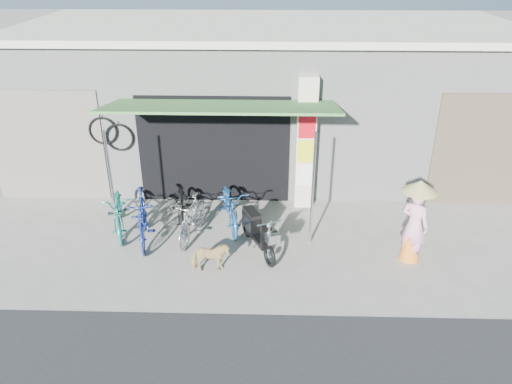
{
  "coord_description": "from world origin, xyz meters",
  "views": [
    {
      "loc": [
        0.06,
        -7.87,
        5.44
      ],
      "look_at": [
        -0.2,
        1.0,
        1.0
      ],
      "focal_mm": 35.0,
      "sensor_mm": 36.0,
      "label": 1
    }
  ],
  "objects_px": {
    "bike_blue": "(142,218)",
    "bike_silver": "(192,219)",
    "moped": "(257,231)",
    "nun": "(415,221)",
    "bike_teal": "(119,210)",
    "street_dog": "(210,258)",
    "bike_black": "(182,205)",
    "bike_navy": "(230,205)"
  },
  "relations": [
    {
      "from": "bike_blue",
      "to": "nun",
      "type": "distance_m",
      "value": 5.26
    },
    {
      "from": "bike_teal",
      "to": "bike_navy",
      "type": "xyz_separation_m",
      "value": [
        2.3,
        0.3,
        -0.01
      ]
    },
    {
      "from": "bike_silver",
      "to": "moped",
      "type": "distance_m",
      "value": 1.38
    },
    {
      "from": "moped",
      "to": "nun",
      "type": "xyz_separation_m",
      "value": [
        2.93,
        -0.25,
        0.41
      ]
    },
    {
      "from": "bike_silver",
      "to": "street_dog",
      "type": "bearing_deg",
      "value": -55.73
    },
    {
      "from": "bike_blue",
      "to": "bike_black",
      "type": "relative_size",
      "value": 1.07
    },
    {
      "from": "bike_black",
      "to": "bike_teal",
      "type": "bearing_deg",
      "value": -175.34
    },
    {
      "from": "street_dog",
      "to": "moped",
      "type": "distance_m",
      "value": 1.15
    },
    {
      "from": "bike_blue",
      "to": "bike_navy",
      "type": "height_order",
      "value": "bike_blue"
    },
    {
      "from": "bike_teal",
      "to": "bike_silver",
      "type": "xyz_separation_m",
      "value": [
        1.56,
        -0.28,
        -0.02
      ]
    },
    {
      "from": "bike_teal",
      "to": "street_dog",
      "type": "distance_m",
      "value": 2.51
    },
    {
      "from": "bike_blue",
      "to": "moped",
      "type": "height_order",
      "value": "bike_blue"
    },
    {
      "from": "bike_black",
      "to": "bike_silver",
      "type": "height_order",
      "value": "bike_silver"
    },
    {
      "from": "bike_silver",
      "to": "moped",
      "type": "xyz_separation_m",
      "value": [
        1.32,
        -0.38,
        -0.04
      ]
    },
    {
      "from": "bike_black",
      "to": "nun",
      "type": "height_order",
      "value": "nun"
    },
    {
      "from": "bike_teal",
      "to": "bike_blue",
      "type": "distance_m",
      "value": 0.71
    },
    {
      "from": "bike_teal",
      "to": "moped",
      "type": "height_order",
      "value": "bike_teal"
    },
    {
      "from": "moped",
      "to": "bike_navy",
      "type": "bearing_deg",
      "value": 97.71
    },
    {
      "from": "bike_navy",
      "to": "nun",
      "type": "bearing_deg",
      "value": -31.34
    },
    {
      "from": "moped",
      "to": "bike_silver",
      "type": "bearing_deg",
      "value": 140.16
    },
    {
      "from": "bike_silver",
      "to": "nun",
      "type": "height_order",
      "value": "nun"
    },
    {
      "from": "bike_blue",
      "to": "moped",
      "type": "distance_m",
      "value": 2.32
    },
    {
      "from": "bike_silver",
      "to": "bike_blue",
      "type": "bearing_deg",
      "value": -161.73
    },
    {
      "from": "bike_teal",
      "to": "nun",
      "type": "distance_m",
      "value": 5.9
    },
    {
      "from": "bike_navy",
      "to": "nun",
      "type": "xyz_separation_m",
      "value": [
        3.52,
        -1.21,
        0.36
      ]
    },
    {
      "from": "bike_silver",
      "to": "nun",
      "type": "xyz_separation_m",
      "value": [
        4.25,
        -0.63,
        0.37
      ]
    },
    {
      "from": "bike_navy",
      "to": "moped",
      "type": "relative_size",
      "value": 1.16
    },
    {
      "from": "bike_blue",
      "to": "bike_silver",
      "type": "height_order",
      "value": "bike_blue"
    },
    {
      "from": "bike_teal",
      "to": "street_dog",
      "type": "relative_size",
      "value": 2.53
    },
    {
      "from": "bike_blue",
      "to": "bike_silver",
      "type": "xyz_separation_m",
      "value": [
        0.98,
        0.12,
        -0.07
      ]
    },
    {
      "from": "bike_teal",
      "to": "street_dog",
      "type": "height_order",
      "value": "bike_teal"
    },
    {
      "from": "moped",
      "to": "nun",
      "type": "relative_size",
      "value": 0.93
    },
    {
      "from": "bike_black",
      "to": "bike_navy",
      "type": "height_order",
      "value": "bike_navy"
    },
    {
      "from": "street_dog",
      "to": "nun",
      "type": "xyz_separation_m",
      "value": [
        3.77,
        0.53,
        0.53
      ]
    },
    {
      "from": "bike_blue",
      "to": "street_dog",
      "type": "xyz_separation_m",
      "value": [
        1.47,
        -1.04,
        -0.22
      ]
    },
    {
      "from": "bike_black",
      "to": "street_dog",
      "type": "bearing_deg",
      "value": -76.14
    },
    {
      "from": "moped",
      "to": "bike_teal",
      "type": "bearing_deg",
      "value": 143.41
    },
    {
      "from": "bike_silver",
      "to": "street_dog",
      "type": "distance_m",
      "value": 1.27
    },
    {
      "from": "bike_teal",
      "to": "bike_silver",
      "type": "height_order",
      "value": "bike_teal"
    },
    {
      "from": "street_dog",
      "to": "bike_silver",
      "type": "bearing_deg",
      "value": 16.7
    },
    {
      "from": "bike_black",
      "to": "street_dog",
      "type": "xyz_separation_m",
      "value": [
        0.78,
        -1.77,
        -0.13
      ]
    },
    {
      "from": "bike_black",
      "to": "bike_blue",
      "type": "bearing_deg",
      "value": -143.13
    }
  ]
}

